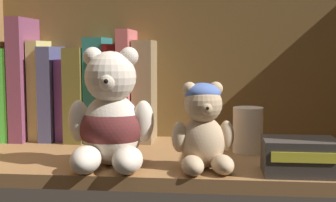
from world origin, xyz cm
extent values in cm
cube|color=olive|center=(0.00, 0.00, 1.00)|extent=(71.62, 30.61, 2.00)
cube|color=brown|center=(0.00, 15.90, 16.97)|extent=(74.02, 1.20, 33.94)
cube|color=green|center=(-32.83, 12.19, 10.65)|extent=(2.96, 13.69, 17.29)
cube|color=#733854|center=(-29.77, 12.19, 13.49)|extent=(2.69, 14.02, 22.97)
cube|color=tan|center=(-27.14, 12.19, 11.36)|extent=(2.11, 10.12, 18.72)
cube|color=#484A75|center=(-24.59, 12.19, 10.82)|extent=(2.57, 12.37, 17.65)
cube|color=purple|center=(-22.12, 12.19, 9.64)|extent=(1.95, 9.68, 15.27)
cube|color=brown|center=(-19.24, 12.19, 10.72)|extent=(3.35, 13.51, 17.44)
cube|color=#277067|center=(-15.56, 12.19, 11.64)|extent=(3.55, 12.04, 19.28)
cube|color=#5D0F0F|center=(-12.40, 12.19, 11.02)|extent=(2.32, 13.90, 18.04)
cube|color=#BC5757|center=(-9.91, 12.19, 12.35)|extent=(2.21, 14.70, 20.70)
cube|color=#8F7752|center=(-6.77, 12.19, 11.38)|extent=(3.60, 11.26, 18.77)
ellipsoid|color=beige|center=(-8.81, -8.45, 7.31)|extent=(9.03, 8.29, 10.63)
sphere|color=beige|center=(-8.77, -8.98, 15.13)|extent=(7.56, 7.56, 7.56)
sphere|color=beige|center=(-11.45, -8.63, 18.08)|extent=(2.83, 2.83, 2.83)
sphere|color=beige|center=(-6.17, -8.26, 18.08)|extent=(2.83, 2.83, 2.83)
sphere|color=beige|center=(-8.59, -11.65, 14.68)|extent=(2.83, 2.83, 2.83)
sphere|color=black|center=(-8.52, -12.64, 14.75)|extent=(0.99, 0.99, 0.99)
ellipsoid|color=beige|center=(-11.38, -13.68, 3.89)|extent=(4.73, 7.36, 3.78)
ellipsoid|color=beige|center=(-5.55, -13.28, 3.89)|extent=(4.73, 7.36, 3.78)
ellipsoid|color=beige|center=(-13.54, -9.31, 8.64)|extent=(3.28, 3.28, 6.14)
ellipsoid|color=beige|center=(-4.00, -8.64, 8.64)|extent=(3.28, 3.28, 6.14)
ellipsoid|color=#592424|center=(-8.81, -8.45, 7.58)|extent=(9.78, 9.03, 7.44)
ellipsoid|color=tan|center=(4.68, -9.40, 5.82)|extent=(6.49, 5.95, 7.63)
sphere|color=tan|center=(4.77, -9.77, 11.43)|extent=(5.43, 5.43, 5.43)
sphere|color=tan|center=(2.83, -9.84, 13.55)|extent=(2.04, 2.04, 2.04)
sphere|color=tan|center=(6.52, -8.95, 13.55)|extent=(2.04, 2.04, 2.04)
sphere|color=tan|center=(5.22, -11.64, 11.10)|extent=(2.04, 2.04, 2.04)
sphere|color=black|center=(5.39, -12.33, 11.16)|extent=(0.71, 0.71, 0.71)
ellipsoid|color=tan|center=(3.49, -13.41, 3.36)|extent=(4.16, 5.66, 2.71)
ellipsoid|color=tan|center=(7.57, -12.43, 3.36)|extent=(4.16, 5.66, 2.71)
ellipsoid|color=tan|center=(1.43, -10.57, 6.77)|extent=(2.66, 2.66, 4.41)
ellipsoid|color=tan|center=(8.11, -8.96, 6.77)|extent=(2.66, 2.66, 4.41)
ellipsoid|color=#4B67AD|center=(4.68, -9.40, 12.92)|extent=(5.16, 5.16, 2.99)
cylinder|color=silver|center=(11.89, 2.43, 5.78)|extent=(4.99, 4.99, 7.56)
cube|color=#38332D|center=(18.08, -11.15, 4.45)|extent=(9.93, 6.81, 4.90)
cube|color=gold|center=(18.08, -14.64, 5.06)|extent=(8.44, 0.16, 1.37)
camera|label=1|loc=(6.72, -77.74, 19.17)|focal=51.46mm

